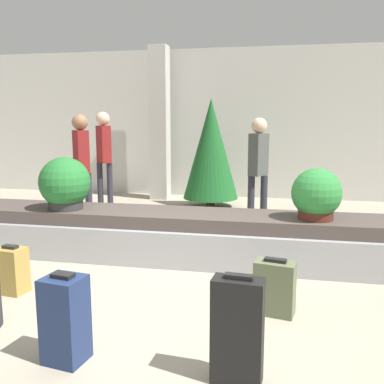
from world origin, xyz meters
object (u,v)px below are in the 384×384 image
(potted_plant_1, at_px, (65,185))
(traveler_2, at_px, (104,150))
(suitcase_2, at_px, (65,319))
(traveler_1, at_px, (81,159))
(suitcase_4, at_px, (237,331))
(suitcase_0, at_px, (275,288))
(pillar, at_px, (160,124))
(suitcase_3, at_px, (12,270))
(traveler_0, at_px, (258,162))
(potted_plant_0, at_px, (316,195))
(decorated_tree, at_px, (211,149))

(potted_plant_1, relative_size, traveler_2, 0.36)
(potted_plant_1, height_order, traveler_2, traveler_2)
(suitcase_2, height_order, traveler_1, traveler_1)
(suitcase_4, relative_size, traveler_1, 0.41)
(suitcase_0, bearing_deg, pillar, 126.54)
(pillar, bearing_deg, suitcase_3, -90.51)
(traveler_0, height_order, traveler_2, traveler_2)
(suitcase_4, xyz_separation_m, potted_plant_0, (0.66, 2.32, 0.50))
(potted_plant_0, bearing_deg, suitcase_3, -156.31)
(pillar, height_order, traveler_2, pillar)
(pillar, relative_size, potted_plant_0, 5.53)
(potted_plant_1, bearing_deg, traveler_1, 107.87)
(pillar, distance_m, decorated_tree, 1.47)
(traveler_1, bearing_deg, suitcase_2, 161.75)
(pillar, relative_size, decorated_tree, 1.53)
(traveler_2, distance_m, decorated_tree, 2.04)
(pillar, distance_m, traveler_2, 1.51)
(potted_plant_1, bearing_deg, potted_plant_0, 0.62)
(suitcase_0, relative_size, suitcase_2, 0.78)
(suitcase_2, bearing_deg, potted_plant_0, 60.09)
(suitcase_0, height_order, potted_plant_0, potted_plant_0)
(suitcase_3, bearing_deg, traveler_2, 107.21)
(suitcase_0, relative_size, suitcase_4, 0.69)
(suitcase_3, bearing_deg, suitcase_4, -16.82)
(suitcase_3, relative_size, traveler_1, 0.27)
(suitcase_2, xyz_separation_m, potted_plant_1, (-1.17, 2.28, 0.58))
(potted_plant_0, bearing_deg, pillar, 126.24)
(suitcase_0, distance_m, traveler_1, 4.16)
(suitcase_3, distance_m, potted_plant_1, 1.43)
(traveler_2, height_order, decorated_tree, decorated_tree)
(suitcase_4, relative_size, potted_plant_0, 1.26)
(suitcase_0, bearing_deg, decorated_tree, 116.83)
(suitcase_3, distance_m, decorated_tree, 4.83)
(suitcase_3, relative_size, decorated_tree, 0.23)
(suitcase_4, distance_m, traveler_2, 5.97)
(suitcase_4, bearing_deg, pillar, 114.34)
(suitcase_3, relative_size, traveler_0, 0.28)
(suitcase_3, xyz_separation_m, traveler_0, (2.23, 3.15, 0.80))
(traveler_0, height_order, decorated_tree, decorated_tree)
(suitcase_2, distance_m, traveler_1, 4.14)
(traveler_1, xyz_separation_m, traveler_2, (-0.18, 1.34, 0.05))
(potted_plant_0, relative_size, traveler_2, 0.32)
(suitcase_2, relative_size, decorated_tree, 0.31)
(pillar, bearing_deg, traveler_1, -102.86)
(decorated_tree, bearing_deg, suitcase_0, -74.35)
(traveler_1, bearing_deg, decorated_tree, -85.93)
(traveler_2, bearing_deg, traveler_0, -151.63)
(suitcase_3, bearing_deg, suitcase_0, 7.90)
(suitcase_3, bearing_deg, suitcase_2, -35.49)
(suitcase_2, distance_m, suitcase_4, 1.20)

